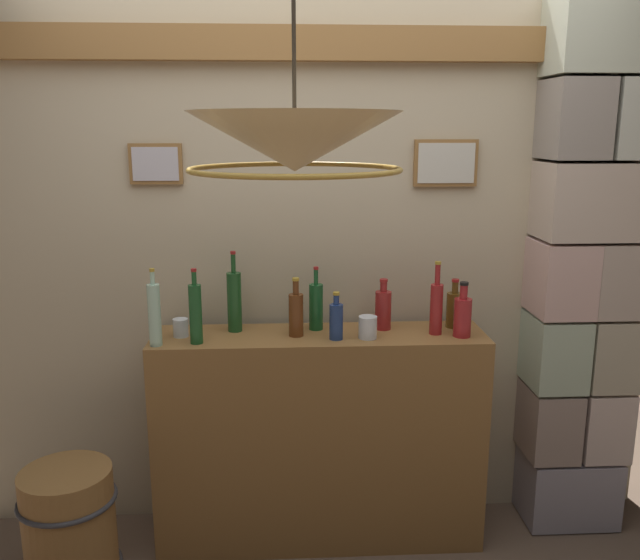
# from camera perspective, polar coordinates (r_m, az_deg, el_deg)

# --- Properties ---
(panelled_rear_partition) EXTENTS (3.14, 0.15, 2.42)m
(panelled_rear_partition) POSITION_cam_1_polar(r_m,az_deg,el_deg) (3.01, -0.30, 2.39)
(panelled_rear_partition) COLOR #BCAD8E
(panelled_rear_partition) RESTS_ON ground
(stone_pillar) EXTENTS (0.47, 0.34, 2.36)m
(stone_pillar) POSITION_cam_1_polar(r_m,az_deg,el_deg) (3.17, 21.73, 0.64)
(stone_pillar) COLOR #958F9C
(stone_pillar) RESTS_ON ground
(bar_shelf_unit) EXTENTS (1.43, 0.34, 0.97)m
(bar_shelf_unit) POSITION_cam_1_polar(r_m,az_deg,el_deg) (3.03, -0.05, -13.44)
(bar_shelf_unit) COLOR olive
(bar_shelf_unit) RESTS_ON ground
(liquor_bottle_scotch) EXTENTS (0.06, 0.06, 0.25)m
(liquor_bottle_scotch) POSITION_cam_1_polar(r_m,az_deg,el_deg) (2.80, -2.08, -2.88)
(liquor_bottle_scotch) COLOR brown
(liquor_bottle_scotch) RESTS_ON bar_shelf_unit
(liquor_bottle_mezcal) EXTENTS (0.06, 0.06, 0.20)m
(liquor_bottle_mezcal) POSITION_cam_1_polar(r_m,az_deg,el_deg) (2.76, 1.40, -3.50)
(liquor_bottle_mezcal) COLOR navy
(liquor_bottle_mezcal) RESTS_ON bar_shelf_unit
(liquor_bottle_vermouth) EXTENTS (0.07, 0.07, 0.22)m
(liquor_bottle_vermouth) POSITION_cam_1_polar(r_m,az_deg,el_deg) (2.98, 11.47, -2.43)
(liquor_bottle_vermouth) COLOR #583C13
(liquor_bottle_vermouth) RESTS_ON bar_shelf_unit
(liquor_bottle_rum) EXTENTS (0.06, 0.06, 0.35)m
(liquor_bottle_rum) POSITION_cam_1_polar(r_m,az_deg,el_deg) (2.88, -7.38, -1.77)
(liquor_bottle_rum) COLOR #1B4B21
(liquor_bottle_rum) RESTS_ON bar_shelf_unit
(liquor_bottle_brandy) EXTENTS (0.07, 0.07, 0.24)m
(liquor_bottle_brandy) POSITION_cam_1_polar(r_m,az_deg,el_deg) (2.86, 12.17, -3.01)
(liquor_bottle_brandy) COLOR maroon
(liquor_bottle_brandy) RESTS_ON bar_shelf_unit
(liquor_bottle_bourbon) EXTENTS (0.05, 0.05, 0.31)m
(liquor_bottle_bourbon) POSITION_cam_1_polar(r_m,az_deg,el_deg) (2.74, -10.66, -2.79)
(liquor_bottle_bourbon) COLOR #1A4F24
(liquor_bottle_bourbon) RESTS_ON bar_shelf_unit
(liquor_bottle_port) EXTENTS (0.05, 0.05, 0.32)m
(liquor_bottle_port) POSITION_cam_1_polar(r_m,az_deg,el_deg) (2.86, 9.98, -2.27)
(liquor_bottle_port) COLOR maroon
(liquor_bottle_port) RESTS_ON bar_shelf_unit
(liquor_bottle_gin) EXTENTS (0.06, 0.06, 0.28)m
(liquor_bottle_gin) POSITION_cam_1_polar(r_m,az_deg,el_deg) (2.89, -0.35, -2.23)
(liquor_bottle_gin) COLOR #175326
(liquor_bottle_gin) RESTS_ON bar_shelf_unit
(liquor_bottle_amaro) EXTENTS (0.05, 0.05, 0.32)m
(liquor_bottle_amaro) POSITION_cam_1_polar(r_m,az_deg,el_deg) (2.75, -14.06, -2.85)
(liquor_bottle_amaro) COLOR #ADD5BC
(liquor_bottle_amaro) RESTS_ON bar_shelf_unit
(liquor_bottle_tequila) EXTENTS (0.07, 0.07, 0.22)m
(liquor_bottle_tequila) POSITION_cam_1_polar(r_m,az_deg,el_deg) (2.91, 5.45, -2.48)
(liquor_bottle_tequila) COLOR maroon
(liquor_bottle_tequila) RESTS_ON bar_shelf_unit
(glass_tumbler_rocks) EXTENTS (0.08, 0.08, 0.09)m
(glass_tumbler_rocks) POSITION_cam_1_polar(r_m,az_deg,el_deg) (2.79, 4.13, -4.08)
(glass_tumbler_rocks) COLOR silver
(glass_tumbler_rocks) RESTS_ON bar_shelf_unit
(glass_tumbler_highball) EXTENTS (0.06, 0.06, 0.08)m
(glass_tumbler_highball) POSITION_cam_1_polar(r_m,az_deg,el_deg) (2.87, -11.90, -4.03)
(glass_tumbler_highball) COLOR silver
(glass_tumbler_highball) RESTS_ON bar_shelf_unit
(pendant_lamp) EXTENTS (0.63, 0.63, 0.50)m
(pendant_lamp) POSITION_cam_1_polar(r_m,az_deg,el_deg) (1.95, -2.19, 11.62)
(pendant_lamp) COLOR beige
(wooden_barrel) EXTENTS (0.38, 0.38, 0.54)m
(wooden_barrel) POSITION_cam_1_polar(r_m,az_deg,el_deg) (2.96, -20.67, -19.75)
(wooden_barrel) COLOR olive
(wooden_barrel) RESTS_ON ground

